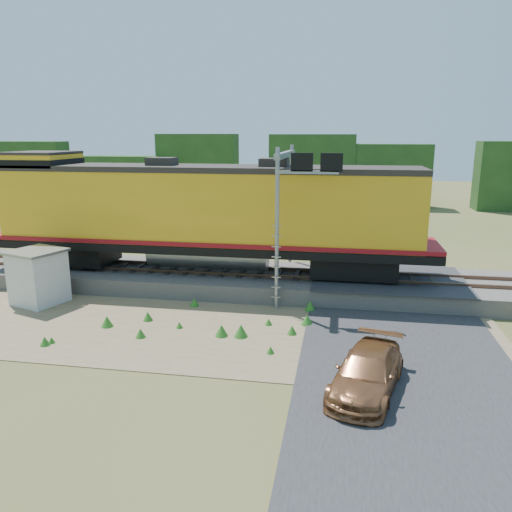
% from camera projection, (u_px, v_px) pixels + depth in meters
% --- Properties ---
extents(ground, '(140.00, 140.00, 0.00)m').
position_uv_depth(ground, '(212.00, 334.00, 19.08)').
color(ground, '#475123').
rests_on(ground, ground).
extents(ballast, '(70.00, 5.00, 0.80)m').
position_uv_depth(ballast, '(243.00, 280.00, 24.73)').
color(ballast, slate).
rests_on(ballast, ground).
extents(rails, '(70.00, 1.54, 0.16)m').
position_uv_depth(rails, '(243.00, 271.00, 24.62)').
color(rails, brown).
rests_on(rails, ballast).
extents(dirt_shoulder, '(26.00, 8.00, 0.03)m').
position_uv_depth(dirt_shoulder, '(167.00, 325.00, 19.89)').
color(dirt_shoulder, '#8C7754').
rests_on(dirt_shoulder, ground).
extents(road, '(7.00, 66.00, 0.86)m').
position_uv_depth(road, '(399.00, 336.00, 18.61)').
color(road, '#38383A').
rests_on(road, ground).
extents(tree_line_north, '(130.00, 3.00, 6.50)m').
position_uv_depth(tree_line_north, '(300.00, 176.00, 54.74)').
color(tree_line_north, '#1E3E16').
rests_on(tree_line_north, ground).
extents(weed_clumps, '(15.00, 6.20, 0.56)m').
position_uv_depth(weed_clumps, '(127.00, 327.00, 19.76)').
color(weed_clumps, '#2D7220').
rests_on(weed_clumps, ground).
extents(locomotive, '(21.87, 3.34, 5.64)m').
position_uv_depth(locomotive, '(201.00, 212.00, 24.29)').
color(locomotive, black).
rests_on(locomotive, rails).
extents(shed, '(2.62, 2.62, 2.46)m').
position_uv_depth(shed, '(38.00, 277.00, 22.28)').
color(shed, silver).
rests_on(shed, ground).
extents(signal_gantry, '(2.75, 6.20, 6.93)m').
position_uv_depth(signal_gantry, '(291.00, 185.00, 22.57)').
color(signal_gantry, gray).
rests_on(signal_gantry, ground).
extents(car, '(2.69, 4.49, 1.22)m').
position_uv_depth(car, '(367.00, 372.00, 14.66)').
color(car, '#915A36').
rests_on(car, ground).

